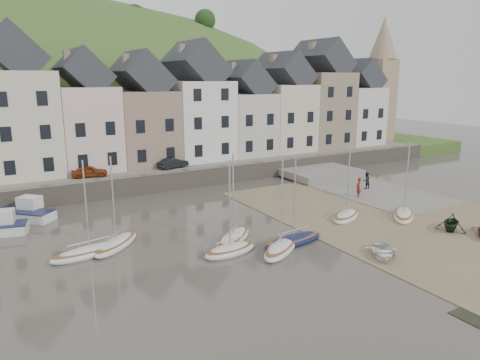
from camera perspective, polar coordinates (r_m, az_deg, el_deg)
ground at (r=31.11m, az=5.60°, el=-7.57°), size 160.00×160.00×0.00m
quay_land at (r=59.01m, az=-12.79°, el=2.84°), size 90.00×30.00×1.50m
quay_street at (r=48.18m, az=-8.69°, el=1.71°), size 70.00×7.00×0.10m
seawall at (r=45.15m, az=-7.02°, el=0.15°), size 70.00×1.20×1.80m
beach at (r=38.28m, az=19.16°, el=-4.22°), size 18.00×26.00×0.06m
slipway at (r=46.33m, az=14.98°, el=-0.94°), size 8.00×18.00×0.12m
hillside at (r=89.24m, az=-20.76°, el=-6.69°), size 134.40×84.00×84.00m
townhouse_terrace at (r=51.28m, az=-8.52°, el=8.92°), size 61.05×8.00×13.93m
church_spire at (r=70.22m, az=17.72°, el=12.60°), size 4.00×4.00×18.00m
sailboat_0 at (r=29.74m, az=-18.76°, el=-8.70°), size 5.22×2.43×6.32m
sailboat_1 at (r=30.56m, az=-15.65°, el=-7.88°), size 4.37×4.31×6.32m
sailboat_2 at (r=30.44m, az=-0.86°, el=-7.46°), size 4.65×4.23×6.32m
sailboat_3 at (r=28.42m, az=-1.31°, el=-8.99°), size 3.94×2.01×6.32m
sailboat_4 at (r=28.90m, az=5.27°, el=-8.66°), size 4.62×3.90×6.32m
sailboat_5 at (r=30.25m, az=6.87°, el=-7.70°), size 5.01×2.03×6.32m
sailboat_6 at (r=36.08m, az=13.52°, el=-4.49°), size 4.18×3.15×6.32m
sailboat_7 at (r=37.70m, az=20.30°, el=-4.20°), size 4.29×3.88×6.32m
motorboat_2 at (r=38.89m, az=-25.87°, el=-3.71°), size 4.56×4.49×1.70m
rowboat_white at (r=29.26m, az=17.92°, el=-8.78°), size 3.48×3.62×0.61m
rowboat_green at (r=35.68m, az=25.56°, el=-4.91°), size 3.15×3.00×1.29m
person_red at (r=42.23m, az=14.99°, el=-0.91°), size 0.81×0.76×1.85m
person_dark at (r=45.67m, az=15.94°, el=-0.06°), size 0.83×0.66×1.65m
car_left at (r=44.71m, az=-18.80°, el=1.06°), size 3.46×1.85×1.12m
car_right at (r=47.05m, az=-8.59°, el=2.18°), size 3.49×1.93×1.09m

